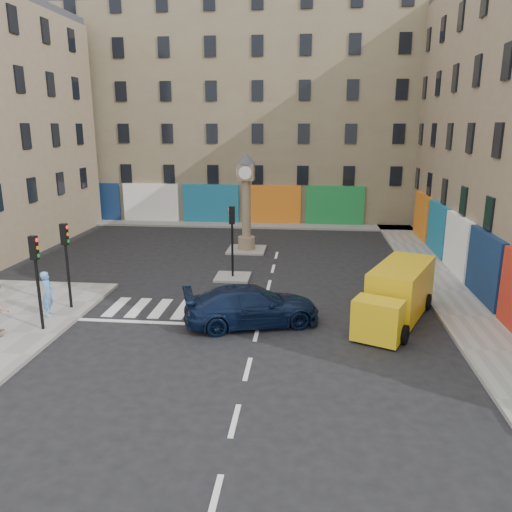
% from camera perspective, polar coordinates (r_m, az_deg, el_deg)
% --- Properties ---
extents(ground, '(120.00, 120.00, 0.00)m').
position_cam_1_polar(ground, '(18.73, -0.21, -9.99)').
color(ground, black).
rests_on(ground, ground).
extents(sidewalk_right, '(2.60, 30.00, 0.15)m').
position_cam_1_polar(sidewalk_right, '(28.84, 19.49, -1.74)').
color(sidewalk_right, gray).
rests_on(sidewalk_right, ground).
extents(sidewalk_far, '(32.00, 2.40, 0.15)m').
position_cam_1_polar(sidewalk_far, '(40.30, -2.50, 3.62)').
color(sidewalk_far, gray).
rests_on(sidewalk_far, ground).
extents(island_near, '(1.80, 1.80, 0.12)m').
position_cam_1_polar(island_near, '(26.38, -2.68, -2.42)').
color(island_near, gray).
rests_on(island_near, ground).
extents(island_far, '(2.40, 2.40, 0.12)m').
position_cam_1_polar(island_far, '(32.10, -1.09, 0.72)').
color(island_far, gray).
rests_on(island_far, ground).
extents(building_far, '(32.00, 10.00, 17.00)m').
position_cam_1_polar(building_far, '(45.29, -1.52, 15.57)').
color(building_far, '#7F7254').
rests_on(building_far, ground).
extents(traffic_light_left_near, '(0.28, 0.22, 3.70)m').
position_cam_1_polar(traffic_light_left_near, '(20.56, -23.83, -1.24)').
color(traffic_light_left_near, black).
rests_on(traffic_light_left_near, sidewalk_left).
extents(traffic_light_left_far, '(0.28, 0.22, 3.70)m').
position_cam_1_polar(traffic_light_left_far, '(22.59, -20.89, 0.41)').
color(traffic_light_left_far, black).
rests_on(traffic_light_left_far, sidewalk_left).
extents(traffic_light_island, '(0.28, 0.22, 3.70)m').
position_cam_1_polar(traffic_light_island, '(25.74, -2.75, 2.97)').
color(traffic_light_island, black).
rests_on(traffic_light_island, island_near).
extents(clock_pillar, '(1.20, 1.20, 6.10)m').
position_cam_1_polar(clock_pillar, '(31.44, -1.13, 6.90)').
color(clock_pillar, '#887559').
rests_on(clock_pillar, island_far).
extents(navy_sedan, '(5.86, 3.75, 1.58)m').
position_cam_1_polar(navy_sedan, '(20.16, -0.47, -5.71)').
color(navy_sedan, black).
rests_on(navy_sedan, ground).
extents(yellow_van, '(4.10, 6.25, 2.20)m').
position_cam_1_polar(yellow_van, '(21.42, 15.83, -4.19)').
color(yellow_van, gold).
rests_on(yellow_van, ground).
extents(pedestrian_blue, '(0.56, 0.76, 1.89)m').
position_cam_1_polar(pedestrian_blue, '(22.39, -22.70, -3.97)').
color(pedestrian_blue, '#5F9BD9').
rests_on(pedestrian_blue, sidewalk_left).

